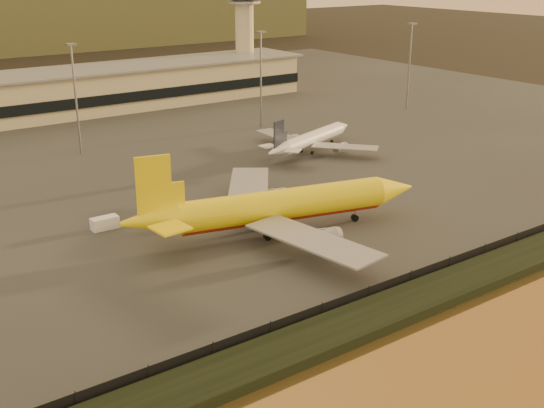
# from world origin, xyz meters

# --- Properties ---
(ground) EXTENTS (900.00, 900.00, 0.00)m
(ground) POSITION_xyz_m (0.00, 0.00, 0.00)
(ground) COLOR black
(ground) RESTS_ON ground
(embankment) EXTENTS (320.00, 7.00, 1.40)m
(embankment) POSITION_xyz_m (0.00, -17.00, 0.70)
(embankment) COLOR black
(embankment) RESTS_ON ground
(tarmac) EXTENTS (320.00, 220.00, 0.20)m
(tarmac) POSITION_xyz_m (0.00, 95.00, 0.10)
(tarmac) COLOR #2D2D2D
(tarmac) RESTS_ON ground
(perimeter_fence) EXTENTS (300.00, 0.05, 2.20)m
(perimeter_fence) POSITION_xyz_m (0.00, -13.00, 1.30)
(perimeter_fence) COLOR black
(perimeter_fence) RESTS_ON tarmac
(terminal_building) EXTENTS (202.00, 25.00, 12.60)m
(terminal_building) POSITION_xyz_m (-14.52, 125.55, 6.25)
(terminal_building) COLOR #C3B187
(terminal_building) RESTS_ON tarmac
(control_tower) EXTENTS (11.20, 11.20, 35.50)m
(control_tower) POSITION_xyz_m (70.00, 131.00, 21.66)
(control_tower) COLOR #C3B187
(control_tower) RESTS_ON tarmac
(apron_light_masts) EXTENTS (152.20, 12.20, 25.40)m
(apron_light_masts) POSITION_xyz_m (15.00, 75.00, 15.70)
(apron_light_masts) COLOR slate
(apron_light_masts) RESTS_ON tarmac
(dhl_cargo_jet) EXTENTS (51.17, 49.17, 15.42)m
(dhl_cargo_jet) POSITION_xyz_m (-1.39, 13.74, 4.81)
(dhl_cargo_jet) COLOR yellow
(dhl_cargo_jet) RESTS_ON tarmac
(white_narrowbody_jet) EXTENTS (33.64, 31.91, 9.95)m
(white_narrowbody_jet) POSITION_xyz_m (35.17, 50.30, 3.17)
(white_narrowbody_jet) COLOR silver
(white_narrowbody_jet) RESTS_ON tarmac
(gse_vehicle_yellow) EXTENTS (4.46, 2.87, 1.85)m
(gse_vehicle_yellow) POSITION_xyz_m (0.24, 28.95, 1.13)
(gse_vehicle_yellow) COLOR yellow
(gse_vehicle_yellow) RESTS_ON tarmac
(gse_vehicle_white) EXTENTS (4.60, 2.11, 2.06)m
(gse_vehicle_white) POSITION_xyz_m (-24.07, 32.21, 1.23)
(gse_vehicle_white) COLOR silver
(gse_vehicle_white) RESTS_ON tarmac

